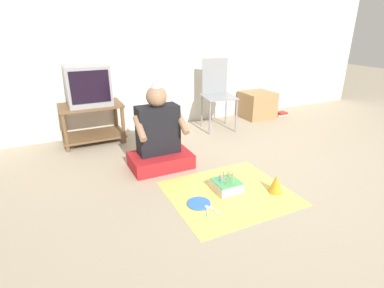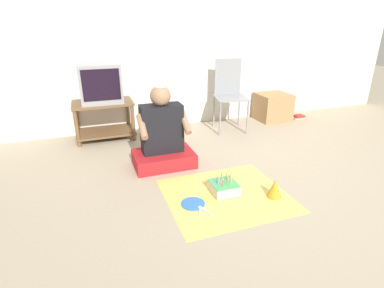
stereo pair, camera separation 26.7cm
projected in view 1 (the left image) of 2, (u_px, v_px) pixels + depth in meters
The scene contains 14 objects.
ground_plane at pixel (282, 182), 2.75m from camera, with size 16.00×16.00×0.00m, color tan.
wall_back at pixel (188, 29), 3.97m from camera, with size 6.40×0.06×2.55m.
tv_stand at pixel (92, 120), 3.57m from camera, with size 0.71×0.45×0.47m.
tv at pixel (88, 85), 3.42m from camera, with size 0.47×0.44×0.45m.
folding_chair at pixel (217, 90), 4.01m from camera, with size 0.47×0.48×0.92m.
cardboard_box_stack at pixel (257, 105), 4.57m from camera, with size 0.46×0.42×0.39m.
book_pile at pixel (282, 114), 4.70m from camera, with size 0.18×0.12×0.06m.
person_seated at pixel (159, 139), 2.95m from camera, with size 0.60×0.40×0.89m.
party_cloth at pixel (229, 193), 2.56m from camera, with size 1.00×0.90×0.01m.
birthday_cake at pixel (226, 186), 2.58m from camera, with size 0.22×0.22×0.16m.
party_hat_blue at pixel (276, 183), 2.55m from camera, with size 0.12×0.12×0.16m.
paper_plate at pixel (199, 204), 2.40m from camera, with size 0.19×0.19×0.01m.
plastic_spoon_near at pixel (207, 208), 2.34m from camera, with size 0.07×0.14×0.01m.
plastic_spoon_far at pixel (213, 209), 2.33m from camera, with size 0.05×0.14×0.01m.
Camera 1 is at (-1.79, -1.82, 1.35)m, focal length 28.00 mm.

